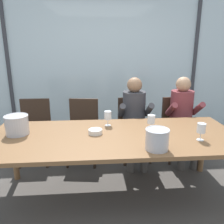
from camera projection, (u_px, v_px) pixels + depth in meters
The scene contains 18 objects.
ground at pixel (109, 155), 3.59m from camera, with size 14.00×14.00×0.00m, color #4C4742.
window_glass_panel at pixel (104, 63), 4.38m from camera, with size 7.81×0.03×2.60m, color silver.
window_mullion_left at pixel (8, 64), 4.23m from camera, with size 0.06×0.06×2.60m, color #38383D.
window_mullion_right at pixel (194, 63), 4.50m from camera, with size 0.06×0.06×2.60m, color #38383D.
hillside_vineyard at pixel (99, 62), 8.01m from camera, with size 13.81×2.40×2.16m, color #568942.
dining_table at pixel (115, 140), 2.44m from camera, with size 2.61×1.07×0.73m.
chair_near_curtain at pixel (35, 125), 3.33m from camera, with size 0.44×0.44×0.89m.
chair_left_of_center at pixel (83, 125), 3.34m from camera, with size 0.49×0.49×0.89m.
chair_center at pixel (133, 123), 3.43m from camera, with size 0.48×0.48×0.89m.
chair_right_of_center at pixel (177, 123), 3.44m from camera, with size 0.45×0.45×0.89m.
person_charcoal_jacket at pixel (135, 115), 3.23m from camera, with size 0.46×0.61×1.21m.
person_maroon_top at pixel (183, 114), 3.29m from camera, with size 0.46×0.61×1.21m.
ice_bucket_primary at pixel (157, 139), 2.07m from camera, with size 0.22×0.22×0.19m.
ice_bucket_secondary at pixel (17, 125), 2.42m from camera, with size 0.24×0.24×0.21m.
tasting_bowl at pixel (95, 132), 2.45m from camera, with size 0.15×0.15×0.05m, color silver.
wine_glass_by_left_taster at pixel (201, 128), 2.26m from camera, with size 0.08×0.08×0.17m.
wine_glass_near_bucket at pixel (151, 120), 2.53m from camera, with size 0.08×0.08×0.17m.
wine_glass_center_pour at pixel (108, 116), 2.68m from camera, with size 0.08×0.08×0.17m.
Camera 1 is at (-0.21, -2.25, 1.64)m, focal length 37.10 mm.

